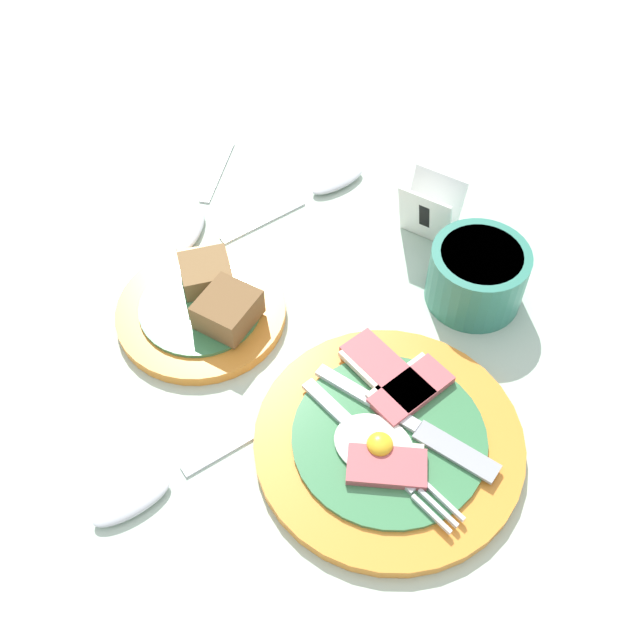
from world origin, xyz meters
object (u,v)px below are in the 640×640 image
(breakfast_plate, at_px, (389,437))
(bread_plate, at_px, (206,307))
(sugar_cup, at_px, (477,274))
(teaspoon_by_saucer, at_px, (318,191))
(teaspoon_near_cup, at_px, (197,214))
(number_card, at_px, (430,211))
(teaspoon_stray, at_px, (161,486))

(breakfast_plate, height_order, bread_plate, bread_plate)
(sugar_cup, bearing_deg, breakfast_plate, -90.23)
(teaspoon_by_saucer, xyz_separation_m, teaspoon_near_cup, (-0.10, -0.10, 0.00))
(bread_plate, relative_size, number_card, 2.33)
(bread_plate, bearing_deg, number_card, 55.08)
(teaspoon_stray, bearing_deg, teaspoon_near_cup, -123.53)
(number_card, relative_size, teaspoon_stray, 0.41)
(breakfast_plate, height_order, teaspoon_stray, breakfast_plate)
(teaspoon_stray, bearing_deg, breakfast_plate, 158.92)
(bread_plate, xyz_separation_m, teaspoon_by_saucer, (0.01, 0.21, -0.01))
(breakfast_plate, relative_size, teaspoon_near_cup, 1.27)
(sugar_cup, distance_m, teaspoon_near_cup, 0.32)
(breakfast_plate, distance_m, bread_plate, 0.23)
(breakfast_plate, distance_m, number_card, 0.27)
(breakfast_plate, bearing_deg, teaspoon_stray, -137.83)
(number_card, bearing_deg, bread_plate, -123.13)
(number_card, height_order, teaspoon_near_cup, number_card)
(teaspoon_by_saucer, height_order, teaspoon_near_cup, same)
(breakfast_plate, relative_size, teaspoon_by_saucer, 1.31)
(sugar_cup, distance_m, number_card, 0.10)
(breakfast_plate, distance_m, sugar_cup, 0.20)
(number_card, height_order, teaspoon_stray, number_card)
(sugar_cup, xyz_separation_m, teaspoon_near_cup, (-0.31, -0.04, -0.03))
(breakfast_plate, xyz_separation_m, teaspoon_stray, (-0.15, -0.14, -0.00))
(number_card, bearing_deg, teaspoon_by_saucer, -178.18)
(number_card, relative_size, teaspoon_near_cup, 0.39)
(breakfast_plate, xyz_separation_m, teaspoon_near_cup, (-0.31, 0.15, -0.00))
(teaspoon_near_cup, height_order, teaspoon_stray, same)
(teaspoon_stray, bearing_deg, sugar_cup, -177.71)
(breakfast_plate, height_order, sugar_cup, sugar_cup)
(teaspoon_near_cup, bearing_deg, teaspoon_by_saucer, 117.32)
(bread_plate, xyz_separation_m, teaspoon_near_cup, (-0.09, 0.11, -0.01))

